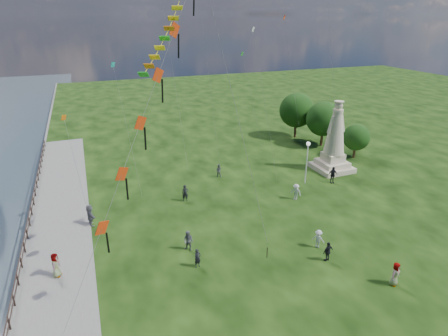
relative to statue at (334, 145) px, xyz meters
name	(u,v)px	position (x,y,z in m)	size (l,w,h in m)	color
waterfront	(40,258)	(-30.46, -6.56, -3.10)	(200.00, 200.00, 1.51)	#364651
statue	(334,145)	(0.00, 0.00, 0.00)	(4.02, 4.02, 8.04)	beige
lamppost	(307,154)	(-4.90, -2.11, 0.31)	(0.43, 0.43, 4.64)	silver
tree_row	(314,117)	(3.37, 9.23, 0.68)	(6.68, 14.07, 6.49)	#382314
person_0	(198,258)	(-19.82, -11.76, -2.30)	(0.54, 0.35, 1.47)	black
person_1	(188,241)	(-19.88, -9.57, -2.20)	(0.81, 0.50, 1.67)	#595960
person_2	(318,239)	(-10.42, -12.70, -2.29)	(0.96, 0.50, 1.49)	silver
person_3	(328,251)	(-10.75, -14.41, -2.26)	(0.91, 0.47, 1.56)	black
person_4	(395,274)	(-8.17, -18.20, -2.19)	(0.83, 0.51, 1.69)	#595960
person_5	(90,215)	(-26.64, -3.00, -2.08)	(1.78, 0.77, 1.92)	#595960
person_6	(185,193)	(-17.93, -1.56, -2.20)	(0.61, 0.40, 1.67)	black
person_7	(218,170)	(-12.93, 2.84, -2.31)	(0.70, 0.43, 1.45)	#595960
person_8	(296,192)	(-7.83, -5.05, -2.22)	(1.05, 0.54, 1.63)	silver
person_9	(333,175)	(-2.16, -3.07, -2.12)	(1.07, 0.55, 1.83)	black
person_10	(56,266)	(-29.14, -9.40, -2.15)	(0.86, 0.53, 1.76)	#595960
red_kite_train	(148,106)	(-22.33, -10.94, 8.64)	(10.66, 9.35, 18.82)	black
small_kites	(220,51)	(-11.01, 7.33, 9.98)	(30.45, 17.26, 22.68)	teal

